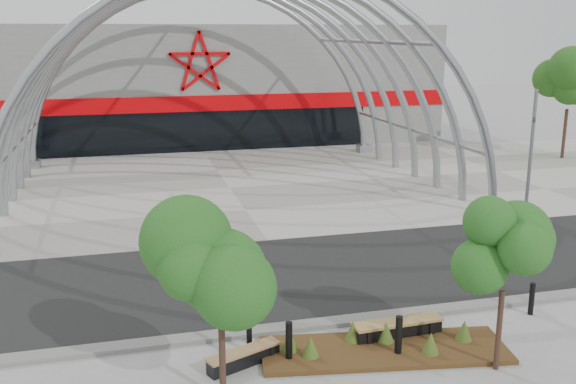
# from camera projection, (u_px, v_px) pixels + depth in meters

# --- Properties ---
(ground) EXTENTS (140.00, 140.00, 0.00)m
(ground) POSITION_uv_depth(u_px,v_px,m) (326.00, 321.00, 17.20)
(ground) COLOR gray
(ground) RESTS_ON ground
(road) EXTENTS (140.00, 7.00, 0.02)m
(road) POSITION_uv_depth(u_px,v_px,m) (292.00, 274.00, 20.48)
(road) COLOR black
(road) RESTS_ON ground
(forecourt) EXTENTS (60.00, 17.00, 0.04)m
(forecourt) POSITION_uv_depth(u_px,v_px,m) (229.00, 188.00, 31.74)
(forecourt) COLOR gray
(forecourt) RESTS_ON ground
(kerb) EXTENTS (60.00, 0.50, 0.12)m
(kerb) POSITION_uv_depth(u_px,v_px,m) (329.00, 323.00, 16.95)
(kerb) COLOR slate
(kerb) RESTS_ON ground
(arena_building) EXTENTS (34.00, 15.24, 8.00)m
(arena_building) POSITION_uv_depth(u_px,v_px,m) (188.00, 81.00, 47.63)
(arena_building) COLOR slate
(arena_building) RESTS_ON ground
(vault_canopy) EXTENTS (20.80, 15.80, 20.36)m
(vault_canopy) POSITION_uv_depth(u_px,v_px,m) (229.00, 188.00, 31.74)
(vault_canopy) COLOR #91969B
(vault_canopy) RESTS_ON ground
(planting_bed) EXTENTS (6.16, 2.75, 0.63)m
(planting_bed) POSITION_uv_depth(u_px,v_px,m) (381.00, 346.00, 15.50)
(planting_bed) COLOR #3F2B11
(planting_bed) RESTS_ON ground
(signal_pole) EXTENTS (0.36, 0.74, 5.27)m
(signal_pole) POSITION_uv_depth(u_px,v_px,m) (531.00, 150.00, 26.67)
(signal_pole) COLOR slate
(signal_pole) RESTS_ON ground
(street_tree_0) EXTENTS (1.90, 1.90, 4.32)m
(street_tree_0) POSITION_uv_depth(u_px,v_px,m) (220.00, 261.00, 12.74)
(street_tree_0) COLOR black
(street_tree_0) RESTS_ON ground
(street_tree_1) EXTENTS (1.59, 1.59, 3.76)m
(street_tree_1) POSITION_uv_depth(u_px,v_px,m) (505.00, 258.00, 14.10)
(street_tree_1) COLOR black
(street_tree_1) RESTS_ON ground
(bench_0) EXTENTS (1.88, 1.09, 0.39)m
(bench_0) POSITION_uv_depth(u_px,v_px,m) (244.00, 358.00, 14.86)
(bench_0) COLOR black
(bench_0) RESTS_ON ground
(bench_1) EXTENTS (2.38, 0.64, 0.49)m
(bench_1) POSITION_uv_depth(u_px,v_px,m) (397.00, 330.00, 16.14)
(bench_1) COLOR black
(bench_1) RESTS_ON ground
(bollard_0) EXTENTS (0.14, 0.14, 0.86)m
(bollard_0) POSITION_uv_depth(u_px,v_px,m) (222.00, 334.00, 15.49)
(bollard_0) COLOR black
(bollard_0) RESTS_ON ground
(bollard_1) EXTENTS (0.14, 0.14, 0.85)m
(bollard_1) POSITION_uv_depth(u_px,v_px,m) (249.00, 336.00, 15.41)
(bollard_1) COLOR black
(bollard_1) RESTS_ON ground
(bollard_2) EXTENTS (0.16, 0.16, 1.01)m
(bollard_2) POSITION_uv_depth(u_px,v_px,m) (289.00, 342.00, 14.92)
(bollard_2) COLOR black
(bollard_2) RESTS_ON ground
(bollard_3) EXTENTS (0.17, 0.17, 1.04)m
(bollard_3) POSITION_uv_depth(u_px,v_px,m) (399.00, 337.00, 15.16)
(bollard_3) COLOR black
(bollard_3) RESTS_ON ground
(bollard_4) EXTENTS (0.15, 0.15, 0.91)m
(bollard_4) POSITION_uv_depth(u_px,v_px,m) (532.00, 299.00, 17.49)
(bollard_4) COLOR black
(bollard_4) RESTS_ON ground
(bg_tree_1) EXTENTS (2.70, 2.70, 5.91)m
(bg_tree_1) POSITION_uv_depth(u_px,v_px,m) (569.00, 89.00, 38.21)
(bg_tree_1) COLOR black
(bg_tree_1) RESTS_ON ground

